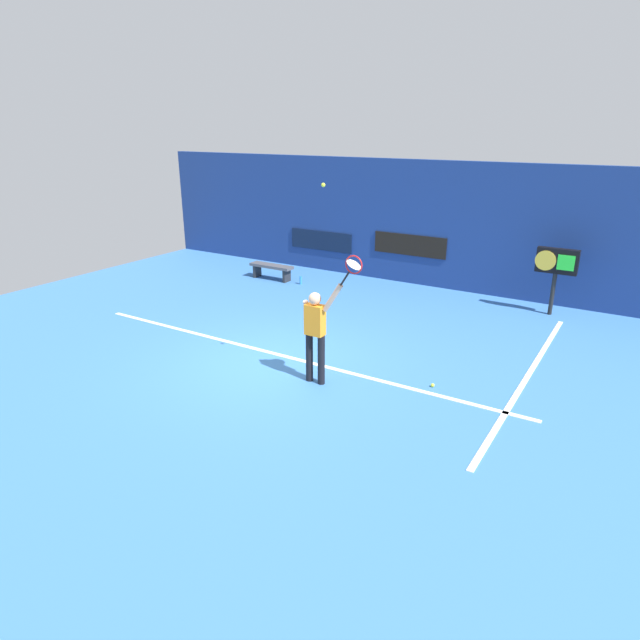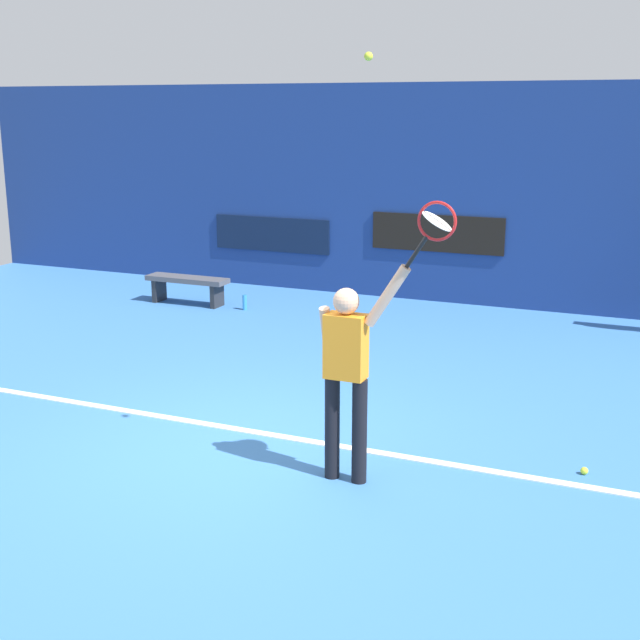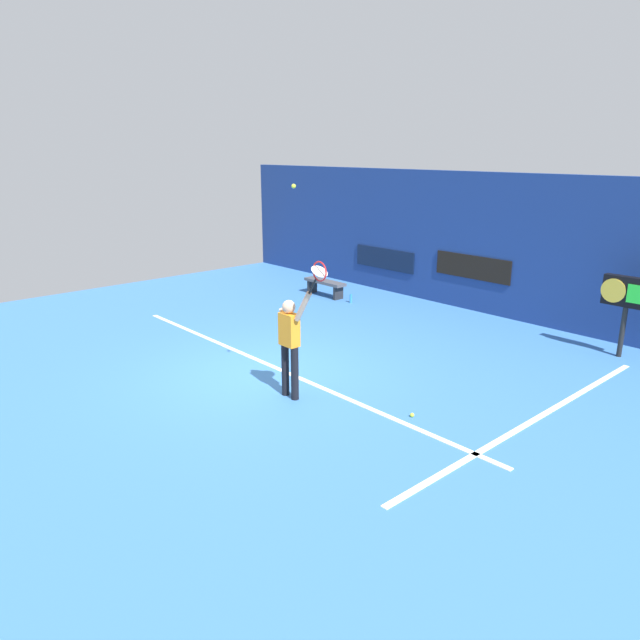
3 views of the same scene
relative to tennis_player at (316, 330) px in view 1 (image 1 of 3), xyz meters
name	(u,v)px [view 1 (image 1 of 3)]	position (x,y,z in m)	size (l,w,h in m)	color
ground_plane	(270,362)	(-1.22, 0.26, -1.01)	(18.00, 18.00, 0.00)	#3870B2
back_wall	(412,223)	(-1.22, 7.14, 0.75)	(18.00, 0.20, 3.51)	navy
sponsor_banner_center	(410,245)	(-1.22, 7.02, 0.12)	(2.20, 0.03, 0.60)	black
sponsor_banner_portside	(321,241)	(-4.22, 7.02, -0.07)	(2.20, 0.03, 0.60)	#0C1933
court_baseline	(282,356)	(-1.22, 0.64, -1.00)	(10.00, 0.10, 0.01)	white
court_sideline	(528,376)	(3.23, 2.26, -1.00)	(0.10, 7.00, 0.01)	white
tennis_player	(316,330)	(0.00, 0.00, 0.00)	(0.79, 0.31, 1.93)	black
tennis_racket	(353,266)	(0.72, 0.00, 1.24)	(0.47, 0.27, 0.60)	black
tennis_ball	(323,185)	(0.16, -0.01, 2.49)	(0.07, 0.07, 0.07)	#CCE033
scoreboard_clock	(557,264)	(2.88, 6.22, 0.26)	(0.96, 0.20, 1.64)	black
court_bench	(272,268)	(-4.87, 5.25, -0.67)	(1.40, 0.36, 0.45)	#4C4C51
water_bottle	(301,280)	(-3.82, 5.25, -0.89)	(0.07, 0.07, 0.24)	#338CD8
spare_ball	(433,385)	(1.88, 0.92, -0.97)	(0.07, 0.07, 0.07)	#CCE033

